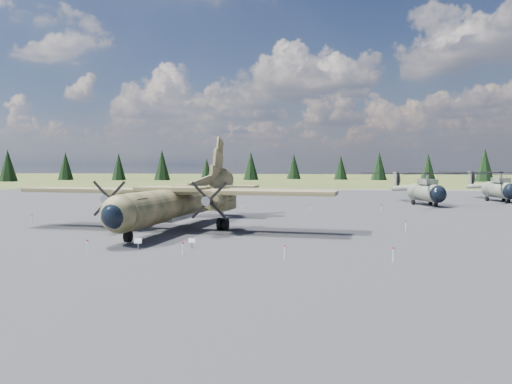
# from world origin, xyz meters

# --- Properties ---
(ground) EXTENTS (500.00, 500.00, 0.00)m
(ground) POSITION_xyz_m (0.00, 0.00, 0.00)
(ground) COLOR #525B28
(ground) RESTS_ON ground
(apron) EXTENTS (120.00, 120.00, 0.04)m
(apron) POSITION_xyz_m (0.00, 10.00, 0.00)
(apron) COLOR #5D5D62
(apron) RESTS_ON ground
(transport_plane) EXTENTS (27.07, 24.52, 8.91)m
(transport_plane) POSITION_xyz_m (-2.38, -0.88, 2.56)
(transport_plane) COLOR #3F4425
(transport_plane) RESTS_ON ground
(helicopter_near) EXTENTS (21.33, 22.00, 4.37)m
(helicopter_near) POSITION_xyz_m (22.69, 27.08, 3.10)
(helicopter_near) COLOR slate
(helicopter_near) RESTS_ON ground
(helicopter_mid) EXTENTS (19.68, 21.53, 4.39)m
(helicopter_mid) POSITION_xyz_m (34.48, 35.74, 3.12)
(helicopter_mid) COLOR slate
(helicopter_mid) RESTS_ON ground
(info_placard_left) EXTENTS (0.51, 0.31, 0.74)m
(info_placard_left) POSITION_xyz_m (-1.48, -11.78, 0.49)
(info_placard_left) COLOR gray
(info_placard_left) RESTS_ON ground
(info_placard_right) EXTENTS (0.44, 0.26, 0.64)m
(info_placard_right) POSITION_xyz_m (1.70, -10.65, 0.43)
(info_placard_right) COLOR gray
(info_placard_right) RESTS_ON ground
(barrier_fence) EXTENTS (33.12, 29.62, 0.85)m
(barrier_fence) POSITION_xyz_m (-0.46, -0.08, 0.51)
(barrier_fence) COLOR white
(barrier_fence) RESTS_ON ground
(treeline) EXTENTS (296.43, 302.01, 10.94)m
(treeline) POSITION_xyz_m (-8.76, 5.28, 4.91)
(treeline) COLOR black
(treeline) RESTS_ON ground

